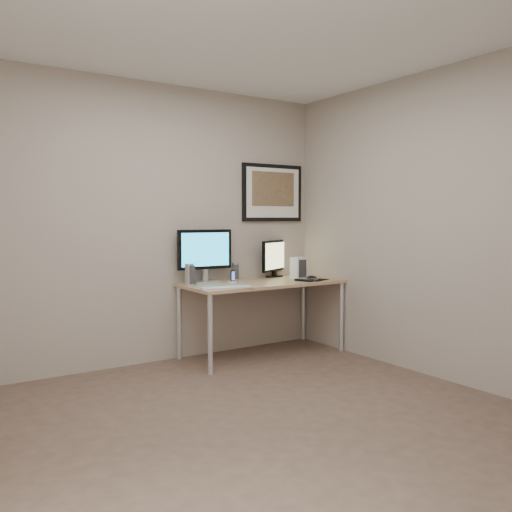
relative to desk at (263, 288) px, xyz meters
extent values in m
plane|color=#4C3D2F|center=(-1.00, -1.35, -0.66)|extent=(3.60, 3.60, 0.00)
plane|color=white|center=(-1.00, -1.35, 1.94)|extent=(3.60, 3.60, 0.00)
plane|color=gray|center=(-1.00, 0.35, 0.64)|extent=(3.60, 0.00, 3.60)
plane|color=gray|center=(0.80, -1.35, 0.64)|extent=(0.00, 3.40, 3.40)
cube|color=#98784A|center=(0.00, 0.00, 0.05)|extent=(1.60, 0.70, 0.03)
cylinder|color=silver|center=(-0.76, -0.31, -0.31)|extent=(0.04, 0.04, 0.70)
cylinder|color=silver|center=(-0.76, 0.31, -0.31)|extent=(0.04, 0.04, 0.70)
cylinder|color=silver|center=(0.76, -0.31, -0.31)|extent=(0.04, 0.04, 0.70)
cylinder|color=silver|center=(0.76, 0.31, -0.31)|extent=(0.04, 0.04, 0.70)
cube|color=black|center=(0.35, 0.33, 0.96)|extent=(0.75, 0.03, 0.60)
cube|color=silver|center=(0.35, 0.32, 0.96)|extent=(0.67, 0.00, 0.52)
cube|color=orange|center=(0.35, 0.31, 1.00)|extent=(0.54, 0.00, 0.36)
cube|color=silver|center=(-0.51, 0.25, 0.08)|extent=(0.27, 0.19, 0.02)
cube|color=silver|center=(-0.51, 0.25, 0.14)|extent=(0.05, 0.04, 0.11)
cube|color=black|center=(-0.51, 0.25, 0.39)|extent=(0.56, 0.05, 0.38)
cube|color=#1899C7|center=(-0.51, 0.23, 0.39)|extent=(0.50, 0.02, 0.32)
cube|color=black|center=(0.34, 0.28, 0.07)|extent=(0.24, 0.20, 0.02)
cube|color=black|center=(0.34, 0.28, 0.11)|extent=(0.06, 0.06, 0.05)
cube|color=black|center=(0.34, 0.28, 0.29)|extent=(0.45, 0.25, 0.32)
cube|color=#CDCF87|center=(0.34, 0.26, 0.29)|extent=(0.40, 0.21, 0.28)
cylinder|color=silver|center=(-0.74, 0.12, 0.17)|extent=(0.10, 0.10, 0.20)
cylinder|color=silver|center=(-0.16, 0.25, 0.15)|extent=(0.09, 0.09, 0.18)
cube|color=black|center=(-0.30, 0.08, 0.13)|extent=(0.07, 0.07, 0.12)
cube|color=silver|center=(-0.56, -0.25, 0.07)|extent=(0.47, 0.23, 0.02)
cube|color=black|center=(0.51, -0.16, 0.07)|extent=(0.31, 0.30, 0.00)
ellipsoid|color=black|center=(0.48, -0.17, 0.09)|extent=(0.09, 0.13, 0.04)
cube|color=black|center=(0.35, -0.20, 0.08)|extent=(0.11, 0.20, 0.02)
cube|color=silver|center=(0.45, 0.00, 0.18)|extent=(0.16, 0.13, 0.22)
camera|label=1|loc=(-2.98, -4.37, 0.69)|focal=38.00mm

